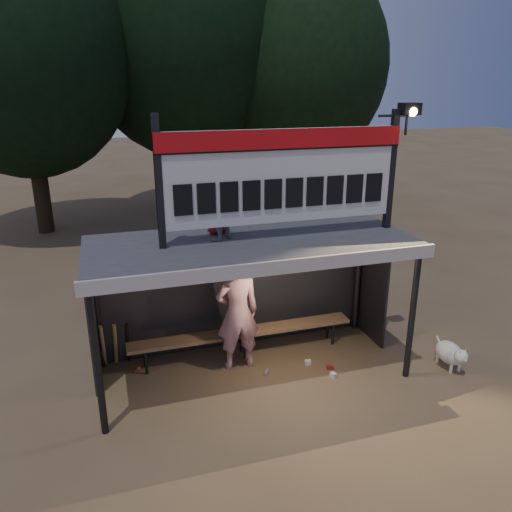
{
  "coord_description": "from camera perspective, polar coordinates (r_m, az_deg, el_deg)",
  "views": [
    {
      "loc": [
        -2.1,
        -7.01,
        4.6
      ],
      "look_at": [
        0.2,
        0.4,
        1.9
      ],
      "focal_mm": 35.0,
      "sensor_mm": 36.0,
      "label": 1
    }
  ],
  "objects": [
    {
      "name": "child_b",
      "position": [
        7.91,
        -4.5,
        5.62
      ],
      "size": [
        0.44,
        0.3,
        0.87
      ],
      "primitive_type": "imported",
      "rotation": [
        0.0,
        0.0,
        3.08
      ],
      "color": "maroon",
      "rests_on": "dugout_shelter"
    },
    {
      "name": "ground",
      "position": [
        8.64,
        -0.49,
        -12.97
      ],
      "size": [
        80.0,
        80.0,
        0.0
      ],
      "primitive_type": "plane",
      "color": "brown",
      "rests_on": "ground"
    },
    {
      "name": "bench",
      "position": [
        8.89,
        -1.54,
        -8.79
      ],
      "size": [
        4.0,
        0.35,
        0.48
      ],
      "color": "brown",
      "rests_on": "ground"
    },
    {
      "name": "player",
      "position": [
        8.3,
        -2.11,
        -6.5
      ],
      "size": [
        0.74,
        0.5,
        2.01
      ],
      "primitive_type": "imported",
      "rotation": [
        0.0,
        0.0,
        3.16
      ],
      "color": "silver",
      "rests_on": "ground"
    },
    {
      "name": "child_a",
      "position": [
        7.55,
        -4.43,
        5.14
      ],
      "size": [
        0.56,
        0.53,
        0.91
      ],
      "primitive_type": "imported",
      "rotation": [
        0.0,
        0.0,
        3.7
      ],
      "color": "slate",
      "rests_on": "dugout_shelter"
    },
    {
      "name": "tree_right",
      "position": [
        18.91,
        5.18,
        20.88
      ],
      "size": [
        6.08,
        6.08,
        8.72
      ],
      "color": "black",
      "rests_on": "ground"
    },
    {
      "name": "tree_mid",
      "position": [
        18.84,
        -8.41,
        23.75
      ],
      "size": [
        7.22,
        7.22,
        10.36
      ],
      "color": "black",
      "rests_on": "ground"
    },
    {
      "name": "litter",
      "position": [
        8.62,
        2.41,
        -12.79
      ],
      "size": [
        3.25,
        1.27,
        0.08
      ],
      "color": "#A91D1F",
      "rests_on": "ground"
    },
    {
      "name": "dog",
      "position": [
        9.19,
        21.39,
        -10.32
      ],
      "size": [
        0.36,
        0.81,
        0.49
      ],
      "color": "#EEE4CE",
      "rests_on": "ground"
    },
    {
      "name": "dugout_shelter",
      "position": [
        8.04,
        -1.03,
        -0.85
      ],
      "size": [
        5.1,
        2.08,
        2.32
      ],
      "color": "#38383A",
      "rests_on": "ground"
    },
    {
      "name": "tree_left",
      "position": [
        17.14,
        -25.27,
        20.54
      ],
      "size": [
        6.46,
        6.46,
        9.27
      ],
      "color": "black",
      "rests_on": "ground"
    },
    {
      "name": "bats",
      "position": [
        8.87,
        -15.78,
        -9.64
      ],
      "size": [
        0.48,
        0.33,
        0.84
      ],
      "color": "olive",
      "rests_on": "ground"
    },
    {
      "name": "scoreboard_assembly",
      "position": [
        7.6,
        3.54,
        9.48
      ],
      "size": [
        4.1,
        0.27,
        1.99
      ],
      "color": "black",
      "rests_on": "dugout_shelter"
    }
  ]
}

